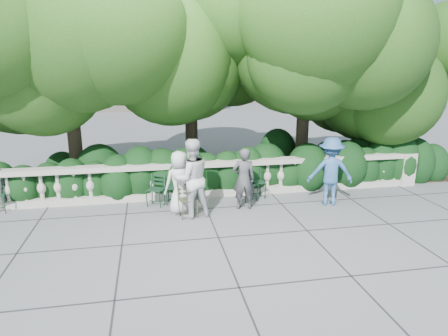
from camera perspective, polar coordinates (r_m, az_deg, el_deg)
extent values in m
plane|color=#55575D|center=(9.61, 1.12, -7.27)|extent=(90.00, 90.00, 0.00)
cube|color=#9E998E|center=(11.24, -0.76, -3.48)|extent=(12.00, 0.32, 0.18)
cube|color=#9E998E|center=(11.01, -0.77, 0.68)|extent=(12.00, 0.36, 0.14)
cube|color=#9E998E|center=(13.35, 24.47, -0.06)|extent=(0.44, 0.44, 1.00)
cylinder|color=#3F3023|center=(12.50, -20.53, 3.64)|extent=(0.40, 0.40, 2.80)
ellipsoid|color=#18380F|center=(11.88, -21.88, 14.09)|extent=(5.28, 5.28, 3.96)
cylinder|color=#3F3023|center=(12.93, -4.68, 6.20)|extent=(0.40, 0.40, 3.40)
ellipsoid|color=#18380F|center=(12.31, -4.68, 18.57)|extent=(6.24, 6.24, 4.68)
cylinder|color=#3F3023|center=(13.13, 11.12, 5.22)|extent=(0.40, 0.40, 3.00)
ellipsoid|color=#18380F|center=(12.54, 12.47, 15.84)|extent=(5.52, 5.52, 4.14)
cylinder|color=#3F3023|center=(14.95, 21.15, 4.86)|extent=(0.40, 0.40, 2.60)
ellipsoid|color=#18380F|center=(14.44, 22.77, 12.80)|extent=(4.80, 4.80, 3.60)
imported|color=silver|center=(9.81, -6.35, -2.05)|extent=(0.88, 0.71, 1.56)
imported|color=#3E3D42|center=(10.04, 2.84, -1.55)|extent=(0.61, 0.44, 1.57)
imported|color=silver|center=(9.50, -4.69, -1.48)|extent=(1.06, 0.90, 1.91)
imported|color=#2D5589|center=(10.69, 14.97, -0.45)|extent=(1.28, 0.93, 1.79)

